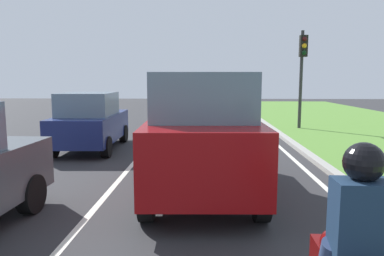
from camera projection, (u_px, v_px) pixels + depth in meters
ground_plane at (170, 145)px, 12.00m from camera, size 60.00×60.00×0.00m
lane_line_center at (149, 145)px, 12.03m from camera, size 0.12×32.00×0.01m
lane_line_right_edge at (278, 146)px, 11.87m from camera, size 0.12×32.00×0.01m
curb_right at (294, 144)px, 11.85m from camera, size 0.24×48.00×0.12m
car_suv_ahead at (202, 132)px, 6.88m from camera, size 2.08×4.56×2.28m
car_hatchback_far at (91, 121)px, 11.15m from camera, size 1.83×3.75×1.78m
rider_person at (360, 219)px, 2.52m from camera, size 0.51×0.41×1.16m
traffic_light_near_right at (302, 63)px, 15.36m from camera, size 0.32×0.50×4.26m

